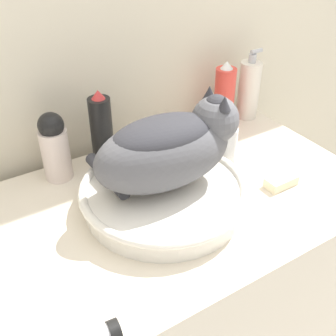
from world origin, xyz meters
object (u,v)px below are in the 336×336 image
spray_bottle_trigger (224,96)px  soap_bar (281,181)px  hairspray_can_black (102,130)px  lotion_bottle_white (55,147)px  cat (170,146)px  faucet (225,146)px  soap_pump_bottle (249,90)px

spray_bottle_trigger → soap_bar: 0.34m
hairspray_can_black → lotion_bottle_white: hairspray_can_black is taller
cat → hairspray_can_black: size_ratio=1.64×
faucet → lotion_bottle_white: lotion_bottle_white is taller
soap_pump_bottle → hairspray_can_black: bearing=180.0°
cat → spray_bottle_trigger: bearing=39.4°
hairspray_can_black → soap_bar: (0.32, -0.32, -0.08)m
faucet → spray_bottle_trigger: (0.14, 0.18, 0.03)m
cat → lotion_bottle_white: size_ratio=1.89×
cat → soap_bar: bearing=-13.8°
hairspray_can_black → lotion_bottle_white: 0.12m
faucet → soap_pump_bottle: (0.23, 0.18, 0.03)m
hairspray_can_black → soap_bar: bearing=-45.3°
hairspray_can_black → spray_bottle_trigger: bearing=0.0°
faucet → hairspray_can_black: 0.31m
spray_bottle_trigger → soap_bar: spray_bottle_trigger is taller
soap_bar → lotion_bottle_white: bearing=143.9°
hairspray_can_black → cat: bearing=-76.9°
hairspray_can_black → soap_bar: 0.46m
soap_pump_bottle → spray_bottle_trigger: 0.09m
soap_pump_bottle → faucet: bearing=-141.9°
lotion_bottle_white → faucet: bearing=-26.3°
soap_bar → spray_bottle_trigger: bearing=77.2°
cat → soap_pump_bottle: 0.49m
faucet → soap_pump_bottle: 0.30m
cat → faucet: (0.19, 0.05, -0.09)m
soap_pump_bottle → soap_bar: bearing=-117.5°
faucet → hairspray_can_black: hairspray_can_black is taller
faucet → lotion_bottle_white: (-0.37, 0.18, 0.02)m
cat → lotion_bottle_white: bearing=131.7°
soap_pump_bottle → soap_bar: size_ratio=2.66×
lotion_bottle_white → soap_bar: lotion_bottle_white is taller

